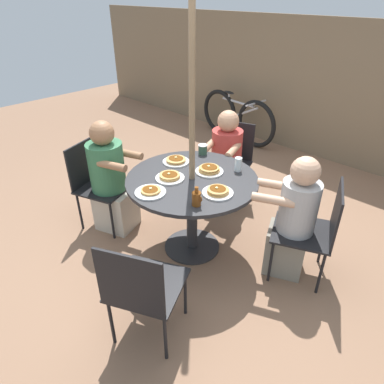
# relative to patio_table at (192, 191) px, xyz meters

# --- Properties ---
(ground_plane) EXTENTS (12.00, 12.00, 0.00)m
(ground_plane) POSITION_rel_patio_table_xyz_m (0.00, 0.00, -0.63)
(ground_plane) COLOR #8C664C
(back_fence) EXTENTS (10.00, 0.06, 1.86)m
(back_fence) POSITION_rel_patio_table_xyz_m (0.00, 2.81, 0.30)
(back_fence) COLOR #7A664C
(back_fence) RESTS_ON ground
(patio_table) EXTENTS (1.14, 1.14, 0.76)m
(patio_table) POSITION_rel_patio_table_xyz_m (0.00, 0.00, 0.00)
(patio_table) COLOR #28282B
(patio_table) RESTS_ON ground
(umbrella_pole) EXTENTS (0.05, 0.05, 2.14)m
(umbrella_pole) POSITION_rel_patio_table_xyz_m (0.00, 0.00, 0.44)
(umbrella_pole) COLOR #846B4C
(umbrella_pole) RESTS_ON ground
(patio_chair_north) EXTENTS (0.59, 0.59, 0.88)m
(patio_chair_north) POSITION_rel_patio_table_xyz_m (-0.99, -0.35, -0.13)
(patio_chair_north) COLOR black
(patio_chair_north) RESTS_ON ground
(diner_north) EXTENTS (0.53, 0.46, 1.14)m
(diner_north) POSITION_rel_patio_table_xyz_m (-0.83, -0.29, -0.11)
(diner_north) COLOR beige
(diner_north) RESTS_ON ground
(patio_chair_east) EXTENTS (0.62, 0.62, 0.88)m
(patio_chair_east) POSITION_rel_patio_table_xyz_m (0.45, -0.95, -0.13)
(patio_chair_east) COLOR black
(patio_chair_east) RESTS_ON ground
(patio_chair_south) EXTENTS (0.61, 0.61, 0.88)m
(patio_chair_south) POSITION_rel_patio_table_xyz_m (0.97, 0.42, -0.13)
(patio_chair_south) COLOR black
(patio_chair_south) RESTS_ON ground
(diner_south) EXTENTS (0.55, 0.46, 1.10)m
(diner_south) POSITION_rel_patio_table_xyz_m (0.80, 0.35, -0.11)
(diner_south) COLOR gray
(diner_south) RESTS_ON ground
(patio_chair_west) EXTENTS (0.59, 0.59, 0.88)m
(patio_chair_west) POSITION_rel_patio_table_xyz_m (-0.34, 1.00, -0.13)
(patio_chair_west) COLOR black
(patio_chair_west) RESTS_ON ground
(diner_west) EXTENTS (0.46, 0.56, 1.09)m
(diner_west) POSITION_rel_patio_table_xyz_m (-0.29, 0.83, -0.13)
(diner_west) COLOR slate
(diner_west) RESTS_ON ground
(pancake_plate_a) EXTENTS (0.25, 0.25, 0.05)m
(pancake_plate_a) POSITION_rel_patio_table_xyz_m (-0.32, 0.12, 0.15)
(pancake_plate_a) COLOR white
(pancake_plate_a) RESTS_ON patio_table
(pancake_plate_b) EXTENTS (0.25, 0.25, 0.06)m
(pancake_plate_b) POSITION_rel_patio_table_xyz_m (0.33, -0.05, 0.15)
(pancake_plate_b) COLOR white
(pancake_plate_b) RESTS_ON patio_table
(pancake_plate_c) EXTENTS (0.25, 0.25, 0.05)m
(pancake_plate_c) POSITION_rel_patio_table_xyz_m (-0.07, -0.41, 0.14)
(pancake_plate_c) COLOR white
(pancake_plate_c) RESTS_ON patio_table
(pancake_plate_d) EXTENTS (0.25, 0.25, 0.06)m
(pancake_plate_d) POSITION_rel_patio_table_xyz_m (0.04, 0.18, 0.15)
(pancake_plate_d) COLOR white
(pancake_plate_d) RESTS_ON patio_table
(pancake_plate_e) EXTENTS (0.25, 0.25, 0.06)m
(pancake_plate_e) POSITION_rel_patio_table_xyz_m (-0.13, -0.14, 0.15)
(pancake_plate_e) COLOR white
(pancake_plate_e) RESTS_ON patio_table
(syrup_bottle) EXTENTS (0.09, 0.07, 0.15)m
(syrup_bottle) POSITION_rel_patio_table_xyz_m (0.32, -0.28, 0.19)
(syrup_bottle) COLOR brown
(syrup_bottle) RESTS_ON patio_table
(coffee_cup) EXTENTS (0.09, 0.09, 0.10)m
(coffee_cup) POSITION_rel_patio_table_xyz_m (-0.27, 0.43, 0.17)
(coffee_cup) COLOR #33513D
(coffee_cup) RESTS_ON patio_table
(drinking_glass_a) EXTENTS (0.07, 0.07, 0.12)m
(drinking_glass_a) POSITION_rel_patio_table_xyz_m (0.20, 0.38, 0.19)
(drinking_glass_a) COLOR silver
(drinking_glass_a) RESTS_ON patio_table
(bicycle) EXTENTS (1.52, 0.44, 0.75)m
(bicycle) POSITION_rel_patio_table_xyz_m (-1.37, 2.49, -0.26)
(bicycle) COLOR black
(bicycle) RESTS_ON ground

